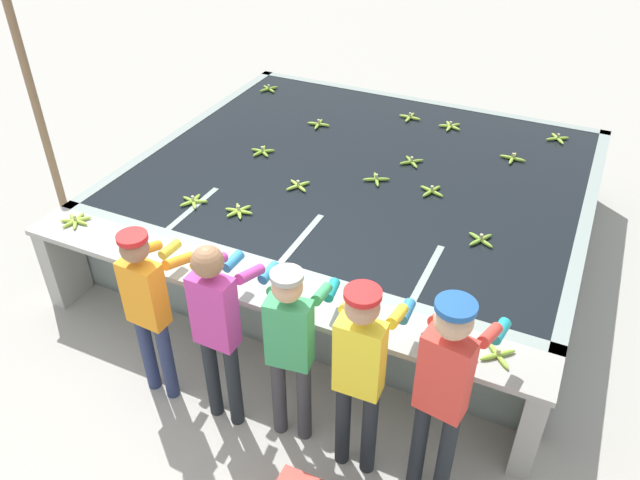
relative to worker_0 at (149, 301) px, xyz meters
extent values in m
plane|color=#A3A099|center=(0.64, 0.35, -0.96)|extent=(80.00, 80.00, 0.00)
cube|color=gray|center=(0.64, 2.80, -0.93)|extent=(4.63, 3.99, 0.06)
cube|color=gray|center=(0.64, 0.86, -0.51)|extent=(4.63, 0.12, 0.90)
cube|color=gray|center=(0.64, 4.73, -0.51)|extent=(4.63, 0.12, 0.90)
cube|color=gray|center=(-1.61, 2.80, -0.51)|extent=(0.12, 3.99, 0.90)
cube|color=gray|center=(2.90, 2.80, -0.51)|extent=(0.12, 3.99, 0.90)
cube|color=black|center=(0.64, 2.80, -0.48)|extent=(4.39, 3.75, 0.84)
cube|color=gray|center=(-0.52, 1.32, -0.51)|extent=(0.06, 0.80, 0.90)
cube|color=gray|center=(0.64, 1.32, -0.51)|extent=(0.06, 0.80, 0.90)
cube|color=gray|center=(1.80, 1.32, -0.51)|extent=(0.06, 0.80, 0.90)
cube|color=#9E9E99|center=(0.64, 0.58, -0.08)|extent=(4.63, 0.45, 0.05)
cube|color=#9E9E99|center=(-1.57, 0.58, -0.53)|extent=(0.16, 0.41, 0.85)
cube|color=#9E9E99|center=(2.86, 0.58, -0.53)|extent=(0.16, 0.41, 0.85)
cylinder|color=navy|center=(-0.10, -0.03, -0.57)|extent=(0.11, 0.11, 0.79)
cylinder|color=navy|center=(0.10, -0.04, -0.57)|extent=(0.11, 0.11, 0.79)
cube|color=orange|center=(0.00, -0.04, 0.10)|extent=(0.33, 0.19, 0.56)
sphere|color=#896042|center=(0.00, -0.04, 0.52)|extent=(0.21, 0.21, 0.21)
cylinder|color=red|center=(0.00, -0.04, 0.61)|extent=(0.22, 0.22, 0.04)
cylinder|color=orange|center=(-0.15, 0.22, 0.30)|extent=(0.10, 0.31, 0.18)
cylinder|color=gold|center=(-0.13, 0.47, 0.13)|extent=(0.10, 0.20, 0.08)
cylinder|color=orange|center=(0.17, 0.21, 0.30)|extent=(0.10, 0.31, 0.18)
cylinder|color=gold|center=(0.19, 0.46, 0.13)|extent=(0.10, 0.20, 0.08)
cylinder|color=#1E2328|center=(0.53, -0.04, -0.54)|extent=(0.11, 0.11, 0.83)
cylinder|color=#1E2328|center=(0.73, -0.04, -0.54)|extent=(0.11, 0.11, 0.83)
cube|color=#BC388E|center=(0.63, -0.04, 0.17)|extent=(0.32, 0.18, 0.59)
sphere|color=#896042|center=(0.63, -0.04, 0.61)|extent=(0.23, 0.23, 0.23)
cylinder|color=#BC388E|center=(0.48, 0.21, 0.38)|extent=(0.09, 0.31, 0.18)
cylinder|color=teal|center=(0.48, 0.46, 0.22)|extent=(0.09, 0.20, 0.08)
cylinder|color=#BC388E|center=(0.80, 0.21, 0.38)|extent=(0.09, 0.31, 0.18)
cylinder|color=teal|center=(0.80, 0.46, 0.22)|extent=(0.09, 0.20, 0.08)
cylinder|color=#38383D|center=(1.08, 0.03, -0.57)|extent=(0.11, 0.11, 0.78)
cylinder|color=#38383D|center=(1.28, 0.06, -0.57)|extent=(0.11, 0.11, 0.78)
cube|color=#38995B|center=(1.18, 0.05, 0.10)|extent=(0.34, 0.21, 0.56)
sphere|color=tan|center=(1.18, 0.05, 0.52)|extent=(0.21, 0.21, 0.21)
cylinder|color=#9E9E99|center=(1.18, 0.05, 0.61)|extent=(0.22, 0.22, 0.04)
cylinder|color=#38995B|center=(0.99, 0.27, 0.29)|extent=(0.12, 0.32, 0.18)
cylinder|color=teal|center=(0.95, 0.52, 0.13)|extent=(0.11, 0.21, 0.08)
cylinder|color=#38995B|center=(1.30, 0.32, 0.29)|extent=(0.12, 0.32, 0.18)
cylinder|color=teal|center=(1.27, 0.57, 0.13)|extent=(0.11, 0.21, 0.08)
cylinder|color=#1E2328|center=(1.63, -0.02, -0.55)|extent=(0.11, 0.11, 0.83)
cylinder|color=#1E2328|center=(1.83, -0.01, -0.55)|extent=(0.11, 0.11, 0.83)
cube|color=yellow|center=(1.73, -0.01, 0.16)|extent=(0.33, 0.18, 0.59)
sphere|color=tan|center=(1.73, -0.01, 0.60)|extent=(0.22, 0.22, 0.22)
cylinder|color=red|center=(1.73, -0.01, 0.70)|extent=(0.24, 0.24, 0.04)
cylinder|color=yellow|center=(1.56, 0.23, 0.37)|extent=(0.09, 0.31, 0.18)
cylinder|color=teal|center=(1.55, 0.48, 0.21)|extent=(0.09, 0.20, 0.08)
cylinder|color=yellow|center=(1.88, 0.24, 0.37)|extent=(0.09, 0.31, 0.18)
cylinder|color=teal|center=(1.87, 0.49, 0.21)|extent=(0.09, 0.20, 0.08)
cylinder|color=#1E2328|center=(2.18, 0.04, -0.53)|extent=(0.11, 0.11, 0.87)
cylinder|color=#1E2328|center=(2.38, 0.01, -0.53)|extent=(0.11, 0.11, 0.87)
cube|color=#DB3D33|center=(2.28, 0.02, 0.22)|extent=(0.34, 0.22, 0.62)
sphere|color=tan|center=(2.28, 0.02, 0.67)|extent=(0.24, 0.24, 0.24)
cylinder|color=#1E5199|center=(2.28, 0.02, 0.78)|extent=(0.25, 0.25, 0.04)
cylinder|color=#DB3D33|center=(2.16, 0.30, 0.44)|extent=(0.12, 0.32, 0.18)
cylinder|color=#1EA3AD|center=(2.20, 0.54, 0.28)|extent=(0.11, 0.21, 0.08)
cylinder|color=#DB3D33|center=(2.47, 0.25, 0.44)|extent=(0.12, 0.32, 0.18)
cylinder|color=#1EA3AD|center=(2.51, 0.50, 0.28)|extent=(0.11, 0.21, 0.08)
ellipsoid|color=#7FAD33|center=(-1.33, 4.22, -0.04)|extent=(0.16, 0.12, 0.04)
ellipsoid|color=#7FAD33|center=(-1.31, 4.14, -0.04)|extent=(0.12, 0.16, 0.04)
ellipsoid|color=#7FAD33|center=(-1.24, 4.16, -0.04)|extent=(0.16, 0.12, 0.04)
ellipsoid|color=#7FAD33|center=(-1.26, 4.24, -0.04)|extent=(0.12, 0.16, 0.04)
cylinder|color=tan|center=(-1.28, 4.19, -0.01)|extent=(0.03, 0.03, 0.04)
ellipsoid|color=#9EC642|center=(1.22, 4.04, -0.04)|extent=(0.04, 0.17, 0.04)
ellipsoid|color=#9EC642|center=(1.27, 4.07, -0.04)|extent=(0.17, 0.09, 0.04)
ellipsoid|color=#9EC642|center=(1.26, 4.14, -0.04)|extent=(0.13, 0.16, 0.04)
ellipsoid|color=#9EC642|center=(1.19, 4.14, -0.04)|extent=(0.12, 0.16, 0.04)
ellipsoid|color=#9EC642|center=(1.17, 4.08, -0.04)|extent=(0.17, 0.08, 0.04)
cylinder|color=tan|center=(1.22, 4.09, -0.01)|extent=(0.03, 0.03, 0.04)
ellipsoid|color=#8CB738|center=(-0.05, 1.39, -0.04)|extent=(0.13, 0.16, 0.04)
ellipsoid|color=#8CB738|center=(-0.02, 1.44, -0.04)|extent=(0.17, 0.06, 0.04)
ellipsoid|color=#8CB738|center=(-0.06, 1.48, -0.04)|extent=(0.10, 0.17, 0.04)
ellipsoid|color=#8CB738|center=(-0.11, 1.48, -0.04)|extent=(0.13, 0.16, 0.04)
ellipsoid|color=#8CB738|center=(-0.13, 1.43, -0.04)|extent=(0.17, 0.06, 0.04)
ellipsoid|color=#8CB738|center=(-0.10, 1.38, -0.04)|extent=(0.10, 0.17, 0.04)
cylinder|color=tan|center=(-0.08, 1.43, -0.01)|extent=(0.03, 0.03, 0.04)
ellipsoid|color=#75A333|center=(0.85, 2.59, -0.04)|extent=(0.11, 0.17, 0.04)
ellipsoid|color=#75A333|center=(0.83, 2.52, -0.04)|extent=(0.17, 0.11, 0.04)
ellipsoid|color=#75A333|center=(0.91, 2.49, -0.04)|extent=(0.11, 0.17, 0.04)
ellipsoid|color=#75A333|center=(0.93, 2.57, -0.04)|extent=(0.17, 0.11, 0.04)
cylinder|color=tan|center=(0.88, 2.54, -0.01)|extent=(0.03, 0.03, 0.04)
ellipsoid|color=#9EC642|center=(0.70, 4.07, -0.04)|extent=(0.04, 0.17, 0.04)
ellipsoid|color=#9EC642|center=(0.76, 4.13, -0.04)|extent=(0.17, 0.04, 0.04)
ellipsoid|color=#9EC642|center=(0.71, 4.18, -0.04)|extent=(0.04, 0.17, 0.04)
ellipsoid|color=#9EC642|center=(0.65, 4.13, -0.04)|extent=(0.17, 0.04, 0.04)
cylinder|color=tan|center=(0.71, 4.13, -0.01)|extent=(0.03, 0.03, 0.04)
ellipsoid|color=#8CB738|center=(2.05, 3.65, -0.04)|extent=(0.04, 0.17, 0.04)
ellipsoid|color=#8CB738|center=(1.99, 3.60, -0.04)|extent=(0.17, 0.04, 0.04)
ellipsoid|color=#8CB738|center=(2.05, 3.54, -0.04)|extent=(0.04, 0.17, 0.04)
ellipsoid|color=#8CB738|center=(2.10, 3.59, -0.04)|extent=(0.17, 0.04, 0.04)
cylinder|color=tan|center=(2.05, 3.60, -0.01)|extent=(0.03, 0.03, 0.04)
ellipsoid|color=#8CB738|center=(-0.16, 3.49, -0.04)|extent=(0.17, 0.06, 0.04)
ellipsoid|color=#8CB738|center=(-0.22, 3.54, -0.04)|extent=(0.06, 0.17, 0.04)
ellipsoid|color=#8CB738|center=(-0.27, 3.47, -0.04)|extent=(0.17, 0.06, 0.04)
ellipsoid|color=#8CB738|center=(-0.21, 3.43, -0.04)|extent=(0.06, 0.17, 0.04)
cylinder|color=tan|center=(-0.21, 3.48, -0.01)|extent=(0.03, 0.03, 0.04)
ellipsoid|color=#75A333|center=(1.05, 3.09, -0.04)|extent=(0.14, 0.15, 0.04)
ellipsoid|color=#75A333|center=(1.05, 3.02, -0.04)|extent=(0.15, 0.14, 0.04)
ellipsoid|color=#75A333|center=(1.12, 3.01, -0.04)|extent=(0.14, 0.15, 0.04)
ellipsoid|color=#75A333|center=(1.13, 3.09, -0.04)|extent=(0.15, 0.14, 0.04)
cylinder|color=tan|center=(1.09, 3.05, -0.01)|extent=(0.03, 0.03, 0.04)
ellipsoid|color=#7FAD33|center=(1.41, 2.58, -0.04)|extent=(0.17, 0.09, 0.04)
ellipsoid|color=#7FAD33|center=(1.44, 2.51, -0.04)|extent=(0.09, 0.17, 0.04)
ellipsoid|color=#7FAD33|center=(1.51, 2.54, -0.04)|extent=(0.17, 0.09, 0.04)
ellipsoid|color=#7FAD33|center=(1.48, 2.61, -0.04)|extent=(0.09, 0.17, 0.04)
cylinder|color=tan|center=(1.46, 2.56, -0.01)|extent=(0.03, 0.03, 0.04)
ellipsoid|color=#93BC3D|center=(2.45, 4.25, -0.04)|extent=(0.13, 0.16, 0.04)
ellipsoid|color=#93BC3D|center=(2.46, 4.33, -0.04)|extent=(0.16, 0.13, 0.04)
ellipsoid|color=#93BC3D|center=(2.39, 4.34, -0.04)|extent=(0.13, 0.16, 0.04)
ellipsoid|color=#93BC3D|center=(2.37, 4.26, -0.04)|extent=(0.16, 0.13, 0.04)
cylinder|color=tan|center=(2.42, 4.29, -0.01)|extent=(0.03, 0.03, 0.04)
ellipsoid|color=#75A333|center=(2.14, 1.91, -0.04)|extent=(0.17, 0.12, 0.04)
ellipsoid|color=#75A333|center=(2.12, 1.98, -0.04)|extent=(0.12, 0.17, 0.04)
ellipsoid|color=#75A333|center=(2.04, 1.96, -0.04)|extent=(0.17, 0.12, 0.04)
ellipsoid|color=#75A333|center=(2.06, 1.89, -0.04)|extent=(0.12, 0.17, 0.04)
cylinder|color=tan|center=(2.09, 1.94, -0.01)|extent=(0.03, 0.03, 0.04)
ellipsoid|color=#8CB738|center=(-0.62, 1.41, -0.04)|extent=(0.17, 0.07, 0.04)
ellipsoid|color=#8CB738|center=(-0.59, 1.35, -0.04)|extent=(0.11, 0.17, 0.04)
ellipsoid|color=#8CB738|center=(-0.53, 1.35, -0.04)|extent=(0.14, 0.15, 0.04)
ellipsoid|color=#8CB738|center=(-0.52, 1.42, -0.04)|extent=(0.17, 0.10, 0.04)
ellipsoid|color=#8CB738|center=(-0.57, 1.45, -0.04)|extent=(0.06, 0.17, 0.04)
cylinder|color=tan|center=(-0.57, 1.39, -0.01)|extent=(0.03, 0.03, 0.04)
ellipsoid|color=#93BC3D|center=(0.24, 2.14, -0.04)|extent=(0.12, 0.16, 0.04)
ellipsoid|color=#93BC3D|center=(0.17, 2.12, -0.04)|extent=(0.16, 0.12, 0.04)
ellipsoid|color=#93BC3D|center=(0.19, 2.04, -0.04)|extent=(0.12, 0.16, 0.04)
ellipsoid|color=#93BC3D|center=(0.26, 2.06, -0.04)|extent=(0.16, 0.12, 0.04)
cylinder|color=tan|center=(0.22, 2.09, -0.01)|extent=(0.03, 0.03, 0.04)
ellipsoid|color=#7FAD33|center=(-0.53, 2.58, -0.04)|extent=(0.17, 0.04, 0.04)
ellipsoid|color=#7FAD33|center=(-0.49, 2.53, -0.04)|extent=(0.08, 0.17, 0.04)
ellipsoid|color=#7FAD33|center=(-0.43, 2.55, -0.04)|extent=(0.16, 0.13, 0.04)
ellipsoid|color=#7FAD33|center=(-0.43, 2.62, -0.04)|extent=(0.16, 0.13, 0.04)
ellipsoid|color=#7FAD33|center=(-0.49, 2.64, -0.04)|extent=(0.09, 0.17, 0.04)
cylinder|color=tan|center=(-0.47, 2.58, -0.01)|extent=(0.03, 0.03, 0.04)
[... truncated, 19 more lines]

